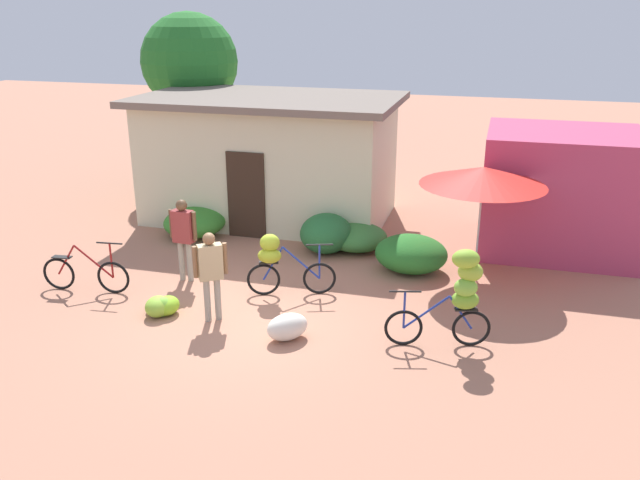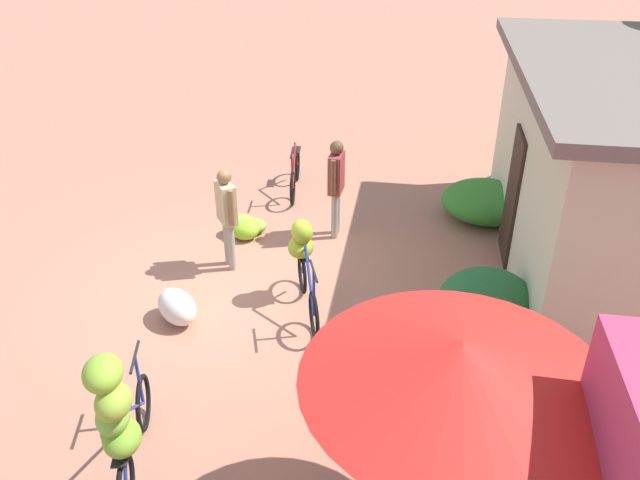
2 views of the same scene
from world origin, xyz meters
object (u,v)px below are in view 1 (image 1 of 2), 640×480
at_px(market_umbrella, 483,176).
at_px(person_bystander, 183,232).
at_px(banana_pile_on_ground, 161,306).
at_px(tree_behind_building, 190,62).
at_px(shop_pink, 559,191).
at_px(bicycle_near_pile, 278,260).
at_px(bicycle_center_loaded, 460,290).
at_px(building_low, 270,157).
at_px(bicycle_leftmost, 86,274).
at_px(person_vendor, 211,268).
at_px(produce_sack, 287,327).

height_order(market_umbrella, person_bystander, market_umbrella).
bearing_deg(banana_pile_on_ground, tree_behind_building, 111.49).
bearing_deg(shop_pink, tree_behind_building, 164.73).
height_order(bicycle_near_pile, bicycle_center_loaded, bicycle_center_loaded).
bearing_deg(shop_pink, building_low, 176.09).
relative_size(shop_pink, bicycle_leftmost, 1.86).
bearing_deg(person_bystander, shop_pink, 28.94).
xyz_separation_m(person_vendor, person_bystander, (-1.22, 1.44, 0.04)).
bearing_deg(market_umbrella, banana_pile_on_ground, -148.93).
xyz_separation_m(bicycle_leftmost, person_bystander, (1.56, 0.98, 0.65)).
height_order(bicycle_leftmost, produce_sack, bicycle_leftmost).
height_order(shop_pink, market_umbrella, shop_pink).
xyz_separation_m(tree_behind_building, produce_sack, (5.59, -8.35, -3.34)).
bearing_deg(person_bystander, person_vendor, -49.72).
bearing_deg(person_vendor, banana_pile_on_ground, -177.23).
relative_size(banana_pile_on_ground, person_bystander, 0.42).
distance_m(bicycle_center_loaded, produce_sack, 2.80).
distance_m(shop_pink, produce_sack, 7.20).
distance_m(building_low, person_vendor, 5.90).
height_order(tree_behind_building, banana_pile_on_ground, tree_behind_building).
relative_size(market_umbrella, bicycle_near_pile, 1.51).
xyz_separation_m(shop_pink, banana_pile_on_ground, (-6.76, -5.37, -1.14)).
xyz_separation_m(produce_sack, person_bystander, (-2.66, 1.75, 0.79)).
height_order(shop_pink, produce_sack, shop_pink).
xyz_separation_m(bicycle_near_pile, bicycle_center_loaded, (3.35, -1.07, 0.27)).
bearing_deg(tree_behind_building, produce_sack, -56.22).
xyz_separation_m(banana_pile_on_ground, person_vendor, (0.96, 0.05, 0.80)).
height_order(building_low, banana_pile_on_ground, building_low).
bearing_deg(building_low, market_umbrella, -27.46).
bearing_deg(banana_pile_on_ground, person_bystander, 99.89).
bearing_deg(shop_pink, person_vendor, -137.44).
relative_size(bicycle_leftmost, banana_pile_on_ground, 2.51).
xyz_separation_m(building_low, bicycle_near_pile, (1.74, -4.52, -0.82)).
bearing_deg(building_low, bicycle_near_pile, -68.92).
distance_m(bicycle_near_pile, bicycle_center_loaded, 3.52).
bearing_deg(bicycle_center_loaded, building_low, 132.36).
xyz_separation_m(market_umbrella, person_vendor, (-4.22, -3.08, -1.11)).
bearing_deg(market_umbrella, person_vendor, -143.91).
bearing_deg(market_umbrella, tree_behind_building, 149.32).
relative_size(building_low, bicycle_center_loaded, 3.82).
bearing_deg(produce_sack, bicycle_leftmost, 169.69).
xyz_separation_m(shop_pink, bicycle_center_loaded, (-1.71, -5.12, -0.33)).
xyz_separation_m(building_low, produce_sack, (2.44, -6.10, -1.31)).
relative_size(bicycle_leftmost, person_bystander, 1.05).
distance_m(building_low, bicycle_leftmost, 5.74).
distance_m(shop_pink, tree_behind_building, 10.55).
height_order(shop_pink, person_vendor, shop_pink).
xyz_separation_m(shop_pink, bicycle_leftmost, (-8.58, -4.87, -0.95)).
xyz_separation_m(bicycle_leftmost, person_vendor, (2.79, -0.46, 0.61)).
bearing_deg(produce_sack, person_bystander, 146.64).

